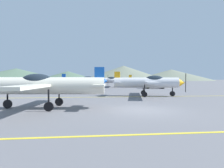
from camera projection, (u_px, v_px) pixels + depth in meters
ground_plane at (142, 110)px, 11.77m from camera, size 400.00×400.00×0.00m
apron_line_near at (178, 133)px, 6.80m from camera, size 80.00×0.16×0.01m
apron_line_far at (122, 97)px, 20.02m from camera, size 80.00×0.16×0.01m
airplane_near at (46, 85)px, 12.41m from camera, size 7.99×9.18×2.74m
airplane_mid at (149, 82)px, 20.89m from camera, size 8.03×9.14×2.74m
airplane_far at (84, 81)px, 31.78m from camera, size 8.00×9.18×2.74m
airplane_back at (115, 80)px, 41.88m from camera, size 8.01×9.18×2.74m
car_sedan at (154, 84)px, 35.99m from camera, size 4.49×2.44×1.62m
hill_left at (16, 74)px, 158.57m from camera, size 83.10×83.10×10.21m
hill_centerleft at (68, 76)px, 164.86m from camera, size 54.62×54.62×8.03m
hill_centerright at (124, 73)px, 146.85m from camera, size 68.24×68.24×11.67m
hill_right at (171, 75)px, 159.25m from camera, size 67.93×67.93×9.29m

